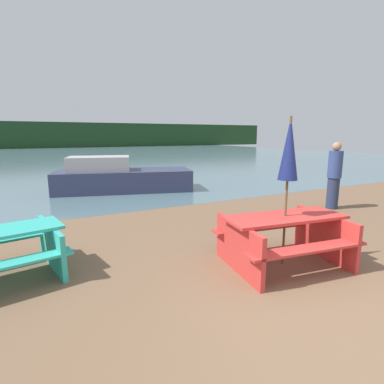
% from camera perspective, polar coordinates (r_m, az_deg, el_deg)
% --- Properties ---
extents(ground_plane, '(60.00, 60.00, 0.00)m').
position_cam_1_polar(ground_plane, '(3.73, 27.01, -23.54)').
color(ground_plane, brown).
extents(water, '(60.00, 50.00, 0.00)m').
position_cam_1_polar(water, '(32.84, -22.88, 6.45)').
color(water, slate).
rests_on(water, ground_plane).
extents(far_treeline, '(80.00, 1.60, 4.00)m').
position_cam_1_polar(far_treeline, '(52.73, -24.90, 9.83)').
color(far_treeline, '#1E3D1E').
rests_on(far_treeline, water).
extents(picnic_table_red, '(2.07, 1.62, 0.80)m').
position_cam_1_polar(picnic_table_red, '(4.98, 17.12, -7.80)').
color(picnic_table_red, red).
rests_on(picnic_table_red, ground_plane).
extents(umbrella_navy, '(0.30, 0.30, 2.31)m').
position_cam_1_polar(umbrella_navy, '(4.74, 18.01, 7.60)').
color(umbrella_navy, brown).
rests_on(umbrella_navy, ground_plane).
extents(boat, '(5.11, 2.97, 1.27)m').
position_cam_1_polar(boat, '(11.33, -13.50, 2.70)').
color(boat, '#333856').
rests_on(boat, water).
extents(person, '(0.37, 0.37, 1.85)m').
position_cam_1_polar(person, '(9.16, 25.47, 2.83)').
color(person, '#283351').
rests_on(person, ground_plane).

